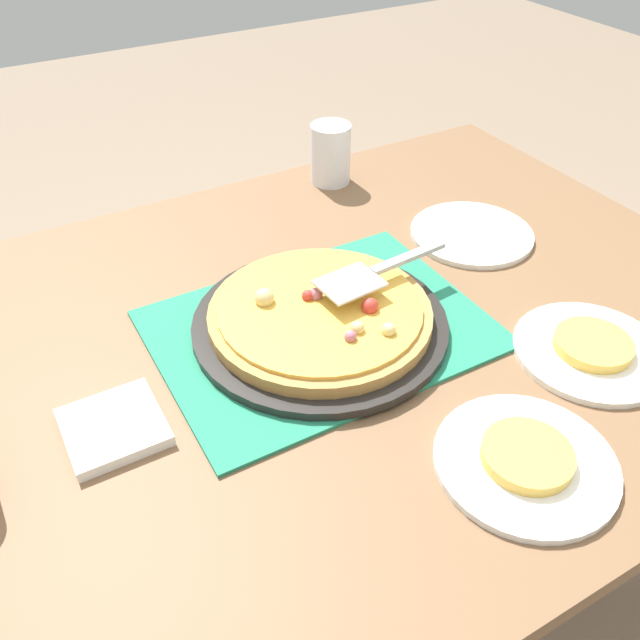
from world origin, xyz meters
TOP-DOWN VIEW (x-y plane):
  - ground_plane at (0.00, 0.00)m, footprint 8.00×8.00m
  - dining_table at (0.00, 0.00)m, footprint 1.40×1.00m
  - placemat at (0.00, 0.00)m, footprint 0.48×0.36m
  - pizza_pan at (0.00, 0.00)m, footprint 0.38×0.38m
  - pizza at (-0.00, 0.00)m, footprint 0.33×0.33m
  - plate_near_left at (-0.31, 0.24)m, footprint 0.22×0.22m
  - plate_far_right at (-0.09, 0.34)m, footprint 0.22×0.22m
  - plate_side at (-0.37, -0.10)m, footprint 0.22×0.22m
  - served_slice_left at (-0.31, 0.24)m, footprint 0.11×0.11m
  - served_slice_right at (-0.09, 0.34)m, footprint 0.11×0.11m
  - cup_far at (-0.26, -0.41)m, footprint 0.08×0.08m
  - pizza_server at (-0.10, -0.01)m, footprint 0.23×0.08m
  - napkin_stack at (0.32, 0.05)m, footprint 0.12×0.12m

SIDE VIEW (x-z plane):
  - ground_plane at x=0.00m, z-range 0.00..0.00m
  - dining_table at x=0.00m, z-range 0.27..1.02m
  - placemat at x=0.00m, z-range 0.75..0.76m
  - plate_near_left at x=-0.31m, z-range 0.75..0.76m
  - plate_far_right at x=-0.09m, z-range 0.75..0.76m
  - plate_side at x=-0.37m, z-range 0.75..0.76m
  - napkin_stack at x=0.32m, z-range 0.75..0.77m
  - pizza_pan at x=0.00m, z-range 0.76..0.77m
  - served_slice_left at x=-0.31m, z-range 0.76..0.78m
  - served_slice_right at x=-0.09m, z-range 0.76..0.78m
  - pizza at x=0.00m, z-range 0.76..0.81m
  - cup_far at x=-0.26m, z-range 0.75..0.87m
  - pizza_server at x=-0.10m, z-range 0.82..0.82m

